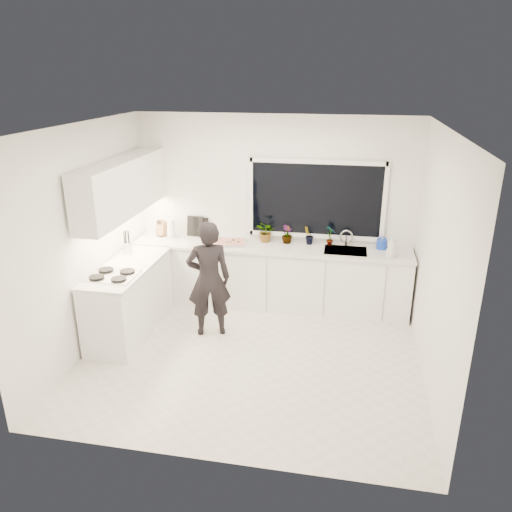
# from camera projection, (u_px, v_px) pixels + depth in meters

# --- Properties ---
(floor) EXTENTS (4.00, 3.50, 0.02)m
(floor) POSITION_uv_depth(u_px,v_px,m) (250.00, 357.00, 6.03)
(floor) COLOR beige
(floor) RESTS_ON ground
(wall_back) EXTENTS (4.00, 0.02, 2.70)m
(wall_back) POSITION_uv_depth(u_px,v_px,m) (274.00, 211.00, 7.17)
(wall_back) COLOR white
(wall_back) RESTS_ON ground
(wall_left) EXTENTS (0.02, 3.50, 2.70)m
(wall_left) POSITION_uv_depth(u_px,v_px,m) (84.00, 241.00, 5.91)
(wall_left) COLOR white
(wall_left) RESTS_ON ground
(wall_right) EXTENTS (0.02, 3.50, 2.70)m
(wall_right) POSITION_uv_depth(u_px,v_px,m) (438.00, 264.00, 5.20)
(wall_right) COLOR white
(wall_right) RESTS_ON ground
(ceiling) EXTENTS (4.00, 3.50, 0.02)m
(ceiling) POSITION_uv_depth(u_px,v_px,m) (249.00, 126.00, 5.08)
(ceiling) COLOR white
(ceiling) RESTS_ON wall_back
(window) EXTENTS (1.80, 0.02, 1.00)m
(window) POSITION_uv_depth(u_px,v_px,m) (316.00, 199.00, 6.97)
(window) COLOR black
(window) RESTS_ON wall_back
(base_cabinets_back) EXTENTS (3.92, 0.58, 0.88)m
(base_cabinets_back) POSITION_uv_depth(u_px,v_px,m) (270.00, 277.00, 7.21)
(base_cabinets_back) COLOR white
(base_cabinets_back) RESTS_ON floor
(base_cabinets_left) EXTENTS (0.58, 1.60, 0.88)m
(base_cabinets_left) POSITION_uv_depth(u_px,v_px,m) (130.00, 300.00, 6.49)
(base_cabinets_left) COLOR white
(base_cabinets_left) RESTS_ON floor
(countertop_back) EXTENTS (3.94, 0.62, 0.04)m
(countertop_back) POSITION_uv_depth(u_px,v_px,m) (270.00, 247.00, 7.04)
(countertop_back) COLOR silver
(countertop_back) RESTS_ON base_cabinets_back
(countertop_left) EXTENTS (0.62, 1.60, 0.04)m
(countertop_left) POSITION_uv_depth(u_px,v_px,m) (126.00, 267.00, 6.33)
(countertop_left) COLOR silver
(countertop_left) RESTS_ON base_cabinets_left
(upper_cabinets) EXTENTS (0.34, 2.10, 0.70)m
(upper_cabinets) POSITION_uv_depth(u_px,v_px,m) (123.00, 187.00, 6.34)
(upper_cabinets) COLOR white
(upper_cabinets) RESTS_ON wall_left
(sink) EXTENTS (0.58, 0.42, 0.14)m
(sink) POSITION_uv_depth(u_px,v_px,m) (345.00, 254.00, 6.87)
(sink) COLOR silver
(sink) RESTS_ON countertop_back
(faucet) EXTENTS (0.03, 0.03, 0.22)m
(faucet) POSITION_uv_depth(u_px,v_px,m) (346.00, 238.00, 7.00)
(faucet) COLOR silver
(faucet) RESTS_ON countertop_back
(stovetop) EXTENTS (0.56, 0.48, 0.03)m
(stovetop) POSITION_uv_depth(u_px,v_px,m) (112.00, 275.00, 6.00)
(stovetop) COLOR black
(stovetop) RESTS_ON countertop_left
(person) EXTENTS (0.65, 0.53, 1.53)m
(person) POSITION_uv_depth(u_px,v_px,m) (209.00, 279.00, 6.31)
(person) COLOR black
(person) RESTS_ON floor
(pizza_tray) EXTENTS (0.56, 0.45, 0.03)m
(pizza_tray) POSITION_uv_depth(u_px,v_px,m) (229.00, 243.00, 7.11)
(pizza_tray) COLOR #B7B7BC
(pizza_tray) RESTS_ON countertop_back
(pizza) EXTENTS (0.51, 0.40, 0.01)m
(pizza) POSITION_uv_depth(u_px,v_px,m) (229.00, 242.00, 7.10)
(pizza) COLOR red
(pizza) RESTS_ON pizza_tray
(watering_can) EXTENTS (0.17, 0.17, 0.13)m
(watering_can) POSITION_uv_depth(u_px,v_px,m) (382.00, 244.00, 6.89)
(watering_can) COLOR blue
(watering_can) RESTS_ON countertop_back
(paper_towel_roll) EXTENTS (0.12, 0.12, 0.26)m
(paper_towel_roll) POSITION_uv_depth(u_px,v_px,m) (171.00, 229.00, 7.35)
(paper_towel_roll) COLOR white
(paper_towel_roll) RESTS_ON countertop_back
(knife_block) EXTENTS (0.15, 0.13, 0.22)m
(knife_block) POSITION_uv_depth(u_px,v_px,m) (161.00, 229.00, 7.42)
(knife_block) COLOR #A56D4C
(knife_block) RESTS_ON countertop_back
(utensil_crock) EXTENTS (0.16, 0.16, 0.16)m
(utensil_crock) POSITION_uv_depth(u_px,v_px,m) (128.00, 247.00, 6.74)
(utensil_crock) COLOR silver
(utensil_crock) RESTS_ON countertop_left
(picture_frame_large) EXTENTS (0.22, 0.06, 0.28)m
(picture_frame_large) POSITION_uv_depth(u_px,v_px,m) (201.00, 227.00, 7.40)
(picture_frame_large) COLOR black
(picture_frame_large) RESTS_ON countertop_back
(picture_frame_small) EXTENTS (0.25, 0.04, 0.30)m
(picture_frame_small) POSITION_uv_depth(u_px,v_px,m) (195.00, 226.00, 7.41)
(picture_frame_small) COLOR black
(picture_frame_small) RESTS_ON countertop_back
(herb_plants) EXTENTS (1.18, 0.35, 0.30)m
(herb_plants) POSITION_uv_depth(u_px,v_px,m) (284.00, 233.00, 7.10)
(herb_plants) COLOR #26662D
(herb_plants) RESTS_ON countertop_back
(soap_bottles) EXTENTS (0.18, 0.18, 0.32)m
(soap_bottles) POSITION_uv_depth(u_px,v_px,m) (392.00, 247.00, 6.56)
(soap_bottles) COLOR #D8BF66
(soap_bottles) RESTS_ON countertop_back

